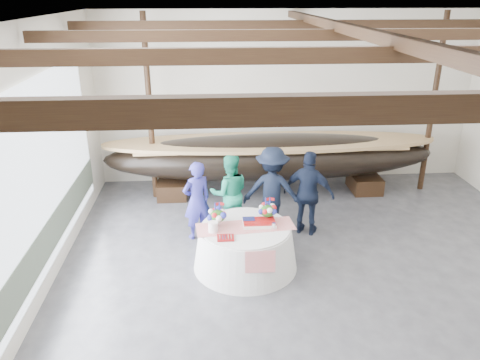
{
  "coord_description": "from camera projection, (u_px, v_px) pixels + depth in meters",
  "views": [
    {
      "loc": [
        -2.13,
        -6.2,
        4.91
      ],
      "look_at": [
        -1.48,
        2.88,
        1.21
      ],
      "focal_mm": 35.0,
      "sensor_mm": 36.0,
      "label": 1
    }
  ],
  "objects": [
    {
      "name": "guest_man_right",
      "position": [
        309.0,
        193.0,
        9.88
      ],
      "size": [
        1.18,
        0.89,
        1.86
      ],
      "primitive_type": "imported",
      "rotation": [
        0.0,
        0.0,
        2.68
      ],
      "color": "black",
      "rests_on": "ground"
    },
    {
      "name": "longboat_display",
      "position": [
        271.0,
        157.0,
        11.86
      ],
      "size": [
        8.39,
        1.68,
        1.57
      ],
      "color": "black",
      "rests_on": "ground"
    },
    {
      "name": "guest_woman_blue",
      "position": [
        197.0,
        200.0,
        9.74
      ],
      "size": [
        0.74,
        0.65,
        1.71
      ],
      "primitive_type": "imported",
      "rotation": [
        0.0,
        0.0,
        3.61
      ],
      "color": "navy",
      "rests_on": "ground"
    },
    {
      "name": "wall_left",
      "position": [
        4.0,
        195.0,
        6.54
      ],
      "size": [
        0.02,
        12.0,
        4.5
      ],
      "primitive_type": "cube",
      "color": "silver",
      "rests_on": "ground"
    },
    {
      "name": "guest_man_left",
      "position": [
        272.0,
        190.0,
        9.96
      ],
      "size": [
        1.35,
        0.93,
        1.92
      ],
      "primitive_type": "imported",
      "rotation": [
        0.0,
        0.0,
        2.96
      ],
      "color": "black",
      "rests_on": "ground"
    },
    {
      "name": "guest_woman_teal",
      "position": [
        230.0,
        193.0,
        10.03
      ],
      "size": [
        0.88,
        0.71,
        1.74
      ],
      "primitive_type": "imported",
      "rotation": [
        0.0,
        0.0,
        3.2
      ],
      "color": "#1C9370",
      "rests_on": "ground"
    },
    {
      "name": "ceiling",
      "position": [
        370.0,
        25.0,
        6.03
      ],
      "size": [
        10.0,
        12.0,
        0.01
      ],
      "primitive_type": "cube",
      "color": "white",
      "rests_on": "wall_back"
    },
    {
      "name": "open_bay",
      "position": [
        36.0,
        194.0,
        7.63
      ],
      "size": [
        0.03,
        7.0,
        3.2
      ],
      "color": "silver",
      "rests_on": "ground"
    },
    {
      "name": "wall_back",
      "position": [
        287.0,
        98.0,
        12.42
      ],
      "size": [
        10.0,
        0.02,
        4.5
      ],
      "primitive_type": "cube",
      "color": "silver",
      "rests_on": "ground"
    },
    {
      "name": "tabletop_items",
      "position": [
        242.0,
        217.0,
        8.72
      ],
      "size": [
        1.87,
        0.95,
        0.4
      ],
      "color": "red",
      "rests_on": "banquet_table"
    },
    {
      "name": "pavilion_structure",
      "position": [
        348.0,
        56.0,
        6.99
      ],
      "size": [
        9.8,
        11.76,
        4.5
      ],
      "color": "black",
      "rests_on": "ground"
    },
    {
      "name": "floor",
      "position": [
        341.0,
        311.0,
        7.72
      ],
      "size": [
        10.0,
        12.0,
        0.01
      ],
      "primitive_type": "cube",
      "color": "#3D3D42",
      "rests_on": "ground"
    },
    {
      "name": "banquet_table",
      "position": [
        245.0,
        247.0,
        8.83
      ],
      "size": [
        1.97,
        1.97,
        0.84
      ],
      "color": "silver",
      "rests_on": "ground"
    }
  ]
}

